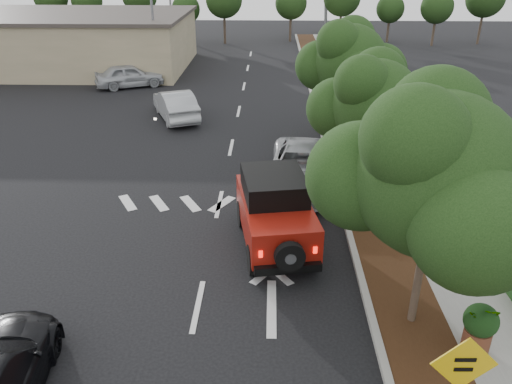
{
  "coord_description": "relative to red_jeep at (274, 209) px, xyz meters",
  "views": [
    {
      "loc": [
        1.9,
        -10.72,
        8.71
      ],
      "look_at": [
        1.49,
        3.0,
        2.0
      ],
      "focal_mm": 35.0,
      "sensor_mm": 36.0,
      "label": 1
    }
  ],
  "objects": [
    {
      "name": "curb",
      "position": [
        2.54,
        8.62,
        -1.13
      ],
      "size": [
        0.2,
        70.0,
        0.15
      ],
      "primitive_type": "cube",
      "color": "#9E9B93",
      "rests_on": "ground"
    },
    {
      "name": "hedge",
      "position": [
        6.84,
        8.62,
        -0.8
      ],
      "size": [
        0.8,
        70.0,
        0.8
      ],
      "primitive_type": "cube",
      "color": "black",
      "rests_on": "ground"
    },
    {
      "name": "light_pole_a",
      "position": [
        -8.56,
        22.62,
        -1.2
      ],
      "size": [
        2.0,
        0.22,
        9.0
      ],
      "primitive_type": null,
      "color": "slate",
      "rests_on": "ground"
    },
    {
      "name": "silver_sedan_oncoming",
      "position": [
        -5.53,
        13.16,
        -0.4
      ],
      "size": [
        3.45,
        5.17,
        1.61
      ],
      "primitive_type": "imported",
      "rotation": [
        0.0,
        0.0,
        3.54
      ],
      "color": "#ABAFB3",
      "rests_on": "ground"
    },
    {
      "name": "parked_suv",
      "position": [
        -9.97,
        20.16,
        -0.41
      ],
      "size": [
        5.02,
        3.64,
        1.59
      ],
      "primitive_type": "imported",
      "rotation": [
        0.0,
        0.0,
        2.0
      ],
      "color": "#B1B4B9",
      "rests_on": "ground"
    },
    {
      "name": "street_tree_mid",
      "position": [
        3.54,
        3.12,
        -1.2
      ],
      "size": [
        3.2,
        3.2,
        5.32
      ],
      "primitive_type": null,
      "color": "black",
      "rests_on": "ground"
    },
    {
      "name": "light_pole_b",
      "position": [
        -9.56,
        34.62,
        -1.2
      ],
      "size": [
        2.0,
        0.22,
        9.0
      ],
      "primitive_type": null,
      "color": "slate",
      "rests_on": "ground"
    },
    {
      "name": "street_tree_far",
      "position": [
        3.54,
        9.62,
        -1.2
      ],
      "size": [
        3.4,
        3.4,
        5.62
      ],
      "primitive_type": null,
      "color": "black",
      "rests_on": "ground"
    },
    {
      "name": "red_jeep",
      "position": [
        0.0,
        0.0,
        0.0
      ],
      "size": [
        2.71,
        4.81,
        2.37
      ],
      "rotation": [
        0.0,
        0.0,
        0.17
      ],
      "color": "black",
      "rests_on": "ground"
    },
    {
      "name": "transmission_tower",
      "position": [
        3.94,
        44.62,
        -1.2
      ],
      "size": [
        7.0,
        4.0,
        28.0
      ],
      "primitive_type": null,
      "color": "slate",
      "rests_on": "ground"
    },
    {
      "name": "ground",
      "position": [
        -2.06,
        -3.38,
        -1.2
      ],
      "size": [
        120.0,
        120.0,
        0.0
      ],
      "primitive_type": "plane",
      "color": "black",
      "rests_on": "ground"
    },
    {
      "name": "terracotta_planter",
      "position": [
        4.73,
        -5.0,
        -0.27
      ],
      "size": [
        0.79,
        0.79,
        1.38
      ],
      "rotation": [
        0.0,
        0.0,
        -0.13
      ],
      "color": "brown",
      "rests_on": "ground"
    },
    {
      "name": "street_tree_near",
      "position": [
        3.54,
        -3.88,
        -1.2
      ],
      "size": [
        3.8,
        3.8,
        5.92
      ],
      "primitive_type": null,
      "color": "black",
      "rests_on": "ground"
    },
    {
      "name": "planting_strip",
      "position": [
        3.54,
        8.62,
        -1.14
      ],
      "size": [
        1.8,
        70.0,
        0.12
      ],
      "primitive_type": "cube",
      "color": "black",
      "rests_on": "ground"
    },
    {
      "name": "commercial_building",
      "position": [
        -18.06,
        26.62,
        0.8
      ],
      "size": [
        22.0,
        12.0,
        4.0
      ],
      "primitive_type": "cube",
      "color": "gray",
      "rests_on": "ground"
    },
    {
      "name": "sidewalk",
      "position": [
        5.44,
        8.62,
        -1.14
      ],
      "size": [
        2.0,
        70.0,
        0.12
      ],
      "primitive_type": "cube",
      "color": "gray",
      "rests_on": "ground"
    },
    {
      "name": "speed_hump_sign",
      "position": [
        3.33,
        -7.41,
        0.58
      ],
      "size": [
        1.21,
        0.11,
        2.58
      ],
      "rotation": [
        0.0,
        0.0,
        0.03
      ],
      "color": "slate",
      "rests_on": "ground"
    },
    {
      "name": "silver_suv_ahead",
      "position": [
        1.14,
        4.41,
        -0.41
      ],
      "size": [
        3.2,
        5.95,
        1.59
      ],
      "primitive_type": "imported",
      "rotation": [
        0.0,
        0.0,
        -0.1
      ],
      "color": "#999BA0",
      "rests_on": "ground"
    }
  ]
}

